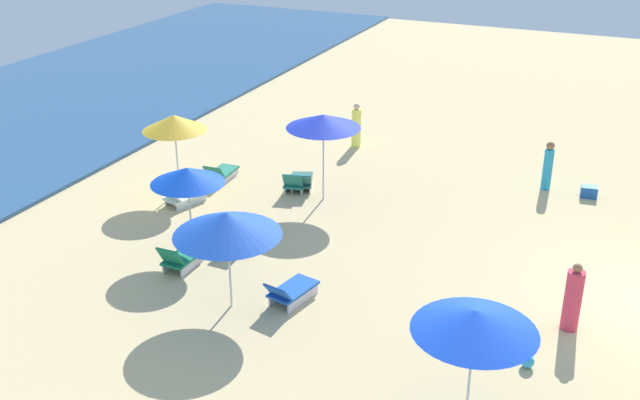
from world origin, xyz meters
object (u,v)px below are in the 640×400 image
at_px(umbrella_1, 174,123).
at_px(umbrella_3, 475,321).
at_px(cooler_box_0, 589,192).
at_px(lounge_chair_2_1, 181,258).
at_px(beachgoer_2, 548,166).
at_px(lounge_chair_4_0, 302,181).
at_px(beach_ball_1, 527,361).
at_px(umbrella_2, 187,175).
at_px(umbrella_4, 323,121).
at_px(lounge_chair_2_0, 246,231).
at_px(lounge_chair_4_1, 296,182).
at_px(lounge_chair_1_0, 221,173).
at_px(beachgoer_0, 573,299).
at_px(lounge_chair_0_0, 291,291).
at_px(lounge_chair_1_1, 182,196).
at_px(beachgoer_1, 356,127).
at_px(umbrella_0, 227,224).

relative_size(umbrella_1, umbrella_3, 1.04).
bearing_deg(cooler_box_0, lounge_chair_2_1, 37.30).
relative_size(umbrella_1, beachgoer_2, 1.60).
bearing_deg(lounge_chair_4_0, beach_ball_1, 119.11).
xyz_separation_m(umbrella_2, umbrella_4, (4.28, -1.88, 0.40)).
relative_size(lounge_chair_2_0, lounge_chair_4_1, 1.13).
xyz_separation_m(lounge_chair_1_0, lounge_chair_2_0, (-3.41, -2.80, 0.04)).
bearing_deg(beachgoer_0, beachgoer_2, -89.90).
bearing_deg(lounge_chair_1_0, umbrella_2, 108.53).
relative_size(lounge_chair_1_0, beachgoer_0, 0.84).
relative_size(lounge_chair_2_0, lounge_chair_4_0, 0.98).
bearing_deg(beachgoer_2, umbrella_1, -114.71).
bearing_deg(lounge_chair_0_0, lounge_chair_1_1, -22.20).
height_order(beachgoer_0, beachgoer_2, beachgoer_0).
relative_size(lounge_chair_1_1, umbrella_2, 0.66).
relative_size(lounge_chair_4_1, beach_ball_1, 4.75).
bearing_deg(lounge_chair_2_1, beachgoer_1, -94.51).
relative_size(beachgoer_1, beach_ball_1, 5.67).
relative_size(umbrella_2, lounge_chair_2_1, 1.78).
xyz_separation_m(umbrella_1, umbrella_4, (1.27, -4.28, 0.24)).
distance_m(lounge_chair_0_0, lounge_chair_2_1, 3.19).
xyz_separation_m(lounge_chair_2_0, cooler_box_0, (6.74, -8.09, -0.10)).
relative_size(lounge_chair_1_0, lounge_chair_2_1, 1.05).
xyz_separation_m(lounge_chair_1_1, lounge_chair_4_0, (2.54, -2.71, -0.02)).
xyz_separation_m(lounge_chair_1_0, beach_ball_1, (-5.99, -10.69, -0.10)).
relative_size(umbrella_2, lounge_chair_4_0, 1.48).
bearing_deg(beachgoer_0, lounge_chair_4_1, -39.22).
bearing_deg(umbrella_3, lounge_chair_1_0, 50.85).
height_order(umbrella_1, lounge_chair_2_0, umbrella_1).
bearing_deg(beachgoer_0, umbrella_1, -25.81).
distance_m(beachgoer_1, cooler_box_0, 8.20).
relative_size(lounge_chair_1_1, lounge_chair_2_0, 1.00).
height_order(umbrella_0, cooler_box_0, umbrella_0).
bearing_deg(lounge_chair_4_0, cooler_box_0, 177.14).
relative_size(umbrella_0, beach_ball_1, 8.66).
relative_size(lounge_chair_4_0, beachgoer_1, 0.97).
bearing_deg(beachgoer_1, umbrella_3, -84.58).
relative_size(umbrella_2, beach_ball_1, 8.12).
distance_m(lounge_chair_4_0, lounge_chair_4_1, 0.23).
distance_m(umbrella_2, beachgoer_2, 11.16).
xyz_separation_m(lounge_chair_1_1, umbrella_3, (-5.99, -10.02, 1.91)).
relative_size(lounge_chair_0_0, lounge_chair_4_1, 1.09).
bearing_deg(umbrella_1, umbrella_3, -122.47).
height_order(umbrella_2, lounge_chair_4_0, umbrella_2).
bearing_deg(beachgoer_0, umbrella_3, 59.07).
height_order(lounge_chair_2_1, beachgoer_2, beachgoer_2).
xyz_separation_m(umbrella_0, umbrella_3, (-1.71, -5.87, 0.08)).
height_order(lounge_chair_4_0, beachgoer_0, beachgoer_0).
relative_size(lounge_chair_4_0, beach_ball_1, 5.48).
bearing_deg(lounge_chair_4_1, beach_ball_1, 129.67).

